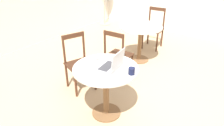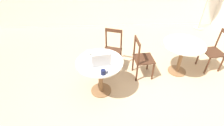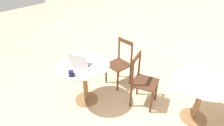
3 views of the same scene
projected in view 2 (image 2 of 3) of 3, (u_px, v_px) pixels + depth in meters
name	position (u px, v px, depth m)	size (l,w,h in m)	color
ground_plane	(127.00, 101.00, 3.23)	(16.00, 16.00, 0.00)	tan
cafe_table_near	(100.00, 68.00, 3.09)	(0.82, 0.82, 0.72)	brown
cafe_table_mid	(183.00, 50.00, 3.56)	(0.82, 0.82, 0.72)	brown
chair_near_back	(112.00, 51.00, 3.79)	(0.49, 0.49, 0.89)	#472819
chair_mid_left	(142.00, 59.00, 3.55)	(0.42, 0.42, 0.89)	#472819
chair_mid_right	(215.00, 51.00, 3.76)	(0.44, 0.44, 0.89)	#472819
laptop	(101.00, 61.00, 2.92)	(0.35, 0.31, 0.25)	#B7B7BC
mouse	(106.00, 52.00, 3.19)	(0.06, 0.10, 0.03)	#B7B7BC
mug	(103.00, 72.00, 2.71)	(0.11, 0.08, 0.08)	#141938
drinking_glass	(88.00, 53.00, 3.12)	(0.07, 0.07, 0.09)	silver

